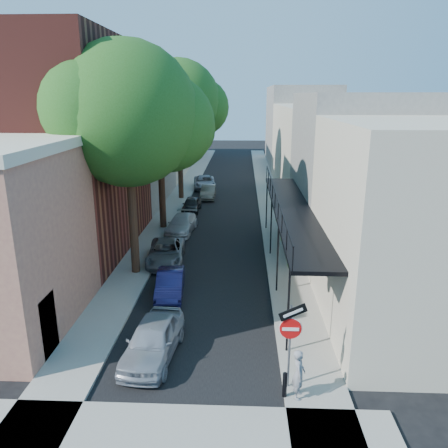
# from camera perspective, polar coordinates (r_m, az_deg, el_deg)

# --- Properties ---
(ground) EXTENTS (160.00, 160.00, 0.00)m
(ground) POSITION_cam_1_polar(r_m,az_deg,el_deg) (14.04, -5.29, -22.79)
(ground) COLOR black
(ground) RESTS_ON ground
(road_surface) EXTENTS (6.00, 64.00, 0.01)m
(road_surface) POSITION_cam_1_polar(r_m,az_deg,el_deg) (41.75, 0.15, 4.20)
(road_surface) COLOR black
(road_surface) RESTS_ON ground
(sidewalk_left) EXTENTS (2.00, 64.00, 0.12)m
(sidewalk_left) POSITION_cam_1_polar(r_m,az_deg,el_deg) (42.08, -5.31, 4.30)
(sidewalk_left) COLOR gray
(sidewalk_left) RESTS_ON ground
(sidewalk_right) EXTENTS (2.00, 64.00, 0.12)m
(sidewalk_right) POSITION_cam_1_polar(r_m,az_deg,el_deg) (41.77, 5.66, 4.20)
(sidewalk_right) COLOR gray
(sidewalk_right) RESTS_ON ground
(sidewalk_cross) EXTENTS (12.00, 2.00, 0.12)m
(sidewalk_cross) POSITION_cam_1_polar(r_m,az_deg,el_deg) (13.25, -5.93, -25.31)
(sidewalk_cross) COLOR gray
(sidewalk_cross) RESTS_ON ground
(buildings_left) EXTENTS (10.10, 59.10, 12.00)m
(buildings_left) POSITION_cam_1_polar(r_m,az_deg,el_deg) (41.20, -13.18, 10.56)
(buildings_left) COLOR tan
(buildings_left) RESTS_ON ground
(buildings_right) EXTENTS (9.80, 55.00, 10.00)m
(buildings_right) POSITION_cam_1_polar(r_m,az_deg,el_deg) (41.15, 12.93, 9.85)
(buildings_right) COLOR beige
(buildings_right) RESTS_ON ground
(sign_post) EXTENTS (0.89, 0.17, 2.99)m
(sign_post) POSITION_cam_1_polar(r_m,az_deg,el_deg) (13.66, 8.69, -13.76)
(sign_post) COLOR #595B60
(sign_post) RESTS_ON ground
(bollard) EXTENTS (0.14, 0.14, 0.80)m
(bollard) POSITION_cam_1_polar(r_m,az_deg,el_deg) (14.08, 7.94, -20.09)
(bollard) COLOR black
(bollard) RESTS_ON sidewalk_right
(oak_near) EXTENTS (7.48, 6.80, 11.42)m
(oak_near) POSITION_cam_1_polar(r_m,az_deg,el_deg) (21.64, -11.27, 13.53)
(oak_near) COLOR #332114
(oak_near) RESTS_ON ground
(oak_mid) EXTENTS (6.60, 6.00, 10.20)m
(oak_mid) POSITION_cam_1_polar(r_m,az_deg,el_deg) (29.49, -7.62, 12.79)
(oak_mid) COLOR #332114
(oak_mid) RESTS_ON ground
(oak_far) EXTENTS (7.70, 7.00, 11.90)m
(oak_far) POSITION_cam_1_polar(r_m,az_deg,el_deg) (38.36, -5.21, 15.48)
(oak_far) COLOR #332114
(oak_far) RESTS_ON ground
(parked_car_a) EXTENTS (1.96, 4.12, 1.36)m
(parked_car_a) POSITION_cam_1_polar(r_m,az_deg,el_deg) (15.95, -9.25, -14.68)
(parked_car_a) COLOR #8E939E
(parked_car_a) RESTS_ON ground
(parked_car_b) EXTENTS (1.48, 3.49, 1.12)m
(parked_car_b) POSITION_cam_1_polar(r_m,az_deg,el_deg) (20.34, -7.05, -7.78)
(parked_car_b) COLOR #171646
(parked_car_b) RESTS_ON ground
(parked_car_c) EXTENTS (2.27, 4.36, 1.17)m
(parked_car_c) POSITION_cam_1_polar(r_m,az_deg,el_deg) (24.23, -7.57, -3.68)
(parked_car_c) COLOR slate
(parked_car_c) RESTS_ON ground
(parked_car_d) EXTENTS (1.99, 4.17, 1.17)m
(parked_car_d) POSITION_cam_1_polar(r_m,az_deg,el_deg) (29.33, -5.56, -0.02)
(parked_car_d) COLOR #B9B9BD
(parked_car_d) RESTS_ON ground
(parked_car_e) EXTENTS (1.41, 3.30, 1.11)m
(parked_car_e) POSITION_cam_1_polar(r_m,az_deg,el_deg) (34.71, -4.25, 2.55)
(parked_car_e) COLOR black
(parked_car_e) RESTS_ON ground
(parked_car_f) EXTENTS (1.26, 3.56, 1.17)m
(parked_car_f) POSITION_cam_1_polar(r_m,az_deg,el_deg) (39.05, -2.07, 4.20)
(parked_car_f) COLOR #615C52
(parked_car_f) RESTS_ON ground
(parked_car_g) EXTENTS (2.57, 4.68, 1.24)m
(parked_car_g) POSITION_cam_1_polar(r_m,az_deg,el_deg) (43.32, -2.56, 5.46)
(parked_car_g) COLOR gray
(parked_car_g) RESTS_ON ground
(pedestrian) EXTENTS (0.44, 0.61, 1.58)m
(pedestrian) POSITION_cam_1_polar(r_m,az_deg,el_deg) (13.90, 9.74, -18.75)
(pedestrian) COLOR gray
(pedestrian) RESTS_ON sidewalk_right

